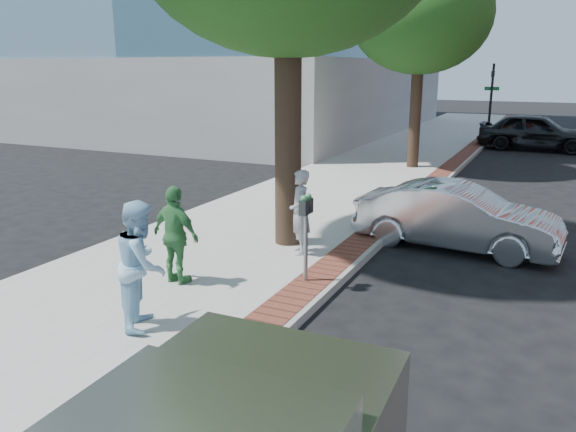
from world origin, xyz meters
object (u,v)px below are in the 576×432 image
Objects in this scene: sedan_silver at (457,217)px; person_gray at (300,212)px; person_officer at (142,264)px; person_green at (176,235)px; bg_car at (536,132)px; parking_meter at (306,220)px.

person_gray is at bearing 133.90° from sedan_silver.
person_officer is at bearing 156.07° from sedan_silver.
person_green reaches higher than bg_car.
person_green reaches higher than sedan_silver.
person_gray is 3.79m from person_officer.
person_green is 20.92m from bg_car.
sedan_silver is at bearing 179.41° from bg_car.
person_officer is (-0.63, -3.73, 0.07)m from person_gray.
person_officer is 6.63m from sedan_silver.
parking_meter is 0.92× the size of person_gray.
parking_meter is 2.12m from person_green.
person_green is at bearing 169.73° from bg_car.
bg_car is at bearing 138.35° from person_gray.
parking_meter is at bearing -2.93° from person_gray.
person_gray is 3.30m from sedan_silver.
person_gray is at bearing -38.02° from person_officer.
bg_car is (0.73, 16.11, 0.16)m from sedan_silver.
person_officer is 22.26m from bg_car.
parking_meter is at bearing 155.79° from sedan_silver.
parking_meter is 19.64m from bg_car.
parking_meter is 1.48m from person_gray.
sedan_silver is (2.55, 2.08, -0.29)m from person_gray.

